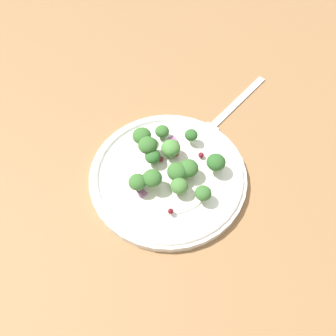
# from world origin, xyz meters

# --- Properties ---
(ground_plane) EXTENTS (1.80, 1.80, 0.02)m
(ground_plane) POSITION_xyz_m (0.00, 0.00, -0.01)
(ground_plane) COLOR olive
(plate) EXTENTS (0.23, 0.23, 0.02)m
(plate) POSITION_xyz_m (0.01, 0.01, 0.01)
(plate) COLOR white
(plate) RESTS_ON ground_plane
(dressing_pool) EXTENTS (0.13, 0.13, 0.00)m
(dressing_pool) POSITION_xyz_m (0.01, 0.01, 0.01)
(dressing_pool) COLOR white
(dressing_pool) RESTS_ON plate
(broccoli_floret_0) EXTENTS (0.03, 0.03, 0.03)m
(broccoli_floret_0) POSITION_xyz_m (-0.01, 0.01, 0.03)
(broccoli_floret_0) COLOR #8EB77A
(broccoli_floret_0) RESTS_ON plate
(broccoli_floret_1) EXTENTS (0.03, 0.03, 0.03)m
(broccoli_floret_1) POSITION_xyz_m (-0.03, -0.05, 0.03)
(broccoli_floret_1) COLOR #ADD18E
(broccoli_floret_1) RESTS_ON plate
(broccoli_floret_2) EXTENTS (0.02, 0.02, 0.02)m
(broccoli_floret_2) POSITION_xyz_m (-0.03, 0.02, 0.03)
(broccoli_floret_2) COLOR #9EC684
(broccoli_floret_2) RESTS_ON plate
(broccoli_floret_3) EXTENTS (0.02, 0.02, 0.02)m
(broccoli_floret_3) POSITION_xyz_m (0.03, 0.02, 0.03)
(broccoli_floret_3) COLOR #8EB77A
(broccoli_floret_3) RESTS_ON plate
(broccoli_floret_4) EXTENTS (0.03, 0.03, 0.03)m
(broccoli_floret_4) POSITION_xyz_m (0.03, -0.01, 0.03)
(broccoli_floret_4) COLOR #8EB77A
(broccoli_floret_4) RESTS_ON plate
(broccoli_floret_5) EXTENTS (0.02, 0.02, 0.02)m
(broccoli_floret_5) POSITION_xyz_m (0.03, -0.05, 0.03)
(broccoli_floret_5) COLOR #9EC684
(broccoli_floret_5) RESTS_ON plate
(broccoli_floret_6) EXTENTS (0.03, 0.03, 0.03)m
(broccoli_floret_6) POSITION_xyz_m (0.00, 0.04, 0.04)
(broccoli_floret_6) COLOR #ADD18E
(broccoli_floret_6) RESTS_ON plate
(broccoli_floret_7) EXTENTS (0.02, 0.02, 0.02)m
(broccoli_floret_7) POSITION_xyz_m (-0.06, 0.00, 0.03)
(broccoli_floret_7) COLOR #9EC684
(broccoli_floret_7) RESTS_ON plate
(broccoli_floret_8) EXTENTS (0.03, 0.03, 0.03)m
(broccoli_floret_8) POSITION_xyz_m (0.05, 0.02, 0.04)
(broccoli_floret_8) COLOR #8EB77A
(broccoli_floret_8) RESTS_ON plate
(broccoli_floret_9) EXTENTS (0.02, 0.02, 0.03)m
(broccoli_floret_9) POSITION_xyz_m (0.01, 0.06, 0.03)
(broccoli_floret_9) COLOR #ADD18E
(broccoli_floret_9) RESTS_ON plate
(broccoli_floret_10) EXTENTS (0.03, 0.03, 0.03)m
(broccoli_floret_10) POSITION_xyz_m (0.08, 0.01, 0.03)
(broccoli_floret_10) COLOR #8EB77A
(broccoli_floret_10) RESTS_ON plate
(broccoli_floret_11) EXTENTS (0.02, 0.02, 0.02)m
(broccoli_floret_11) POSITION_xyz_m (0.07, -0.02, 0.03)
(broccoli_floret_11) COLOR #8EB77A
(broccoli_floret_11) RESTS_ON plate
(broccoli_floret_12) EXTENTS (0.03, 0.03, 0.03)m
(broccoli_floret_12) POSITION_xyz_m (-0.01, -0.01, 0.03)
(broccoli_floret_12) COLOR #ADD18E
(broccoli_floret_12) RESTS_ON plate
(cranberry_0) EXTENTS (0.01, 0.01, 0.01)m
(cranberry_0) POSITION_xyz_m (0.02, 0.04, 0.02)
(cranberry_0) COLOR #4C0A14
(cranberry_0) RESTS_ON plate
(cranberry_1) EXTENTS (0.01, 0.01, 0.01)m
(cranberry_1) POSITION_xyz_m (-0.01, 0.01, 0.02)
(cranberry_1) COLOR maroon
(cranberry_1) RESTS_ON plate
(cranberry_2) EXTENTS (0.01, 0.01, 0.01)m
(cranberry_2) POSITION_xyz_m (0.00, -0.04, 0.02)
(cranberry_2) COLOR maroon
(cranberry_2) RESTS_ON plate
(cranberry_3) EXTENTS (0.01, 0.01, 0.01)m
(cranberry_3) POSITION_xyz_m (0.03, 0.01, 0.02)
(cranberry_3) COLOR maroon
(cranberry_3) RESTS_ON plate
(cranberry_4) EXTENTS (0.01, 0.01, 0.01)m
(cranberry_4) POSITION_xyz_m (-0.05, 0.05, 0.02)
(cranberry_4) COLOR maroon
(cranberry_4) RESTS_ON plate
(cranberry_5) EXTENTS (0.01, 0.01, 0.01)m
(cranberry_5) POSITION_xyz_m (0.03, -0.02, 0.02)
(cranberry_5) COLOR maroon
(cranberry_5) RESTS_ON plate
(cranberry_6) EXTENTS (0.01, 0.01, 0.01)m
(cranberry_6) POSITION_xyz_m (0.03, -0.02, 0.02)
(cranberry_6) COLOR #4C0A14
(cranberry_6) RESTS_ON plate
(onion_bit_0) EXTENTS (0.01, 0.01, 0.00)m
(onion_bit_0) POSITION_xyz_m (-0.00, 0.06, 0.02)
(onion_bit_0) COLOR #A35B93
(onion_bit_0) RESTS_ON plate
(onion_bit_1) EXTENTS (0.01, 0.01, 0.00)m
(onion_bit_1) POSITION_xyz_m (0.02, 0.05, 0.02)
(onion_bit_1) COLOR #843D75
(onion_bit_1) RESTS_ON plate
(onion_bit_2) EXTENTS (0.01, 0.01, 0.00)m
(onion_bit_2) POSITION_xyz_m (0.05, -0.03, 0.02)
(onion_bit_2) COLOR #A35B93
(onion_bit_2) RESTS_ON plate
(onion_bit_3) EXTENTS (0.02, 0.02, 0.00)m
(onion_bit_3) POSITION_xyz_m (-0.00, -0.00, 0.02)
(onion_bit_3) COLOR #A35B93
(onion_bit_3) RESTS_ON plate
(fork) EXTENTS (0.06, 0.19, 0.01)m
(fork) POSITION_xyz_m (0.06, -0.15, 0.00)
(fork) COLOR silver
(fork) RESTS_ON ground_plane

